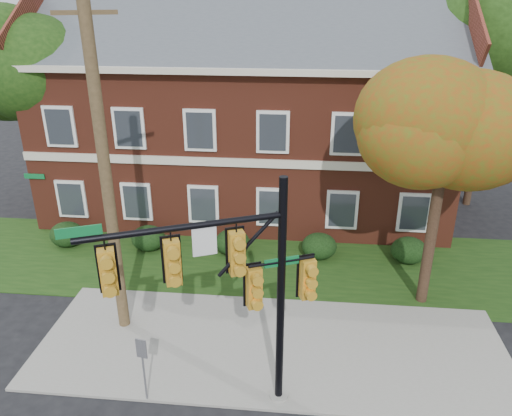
# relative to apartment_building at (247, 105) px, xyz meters

# --- Properties ---
(ground) EXTENTS (120.00, 120.00, 0.00)m
(ground) POSITION_rel_apartment_building_xyz_m (2.00, -11.95, -4.99)
(ground) COLOR black
(ground) RESTS_ON ground
(sidewalk) EXTENTS (14.00, 5.00, 0.08)m
(sidewalk) POSITION_rel_apartment_building_xyz_m (2.00, -10.95, -4.95)
(sidewalk) COLOR gray
(sidewalk) RESTS_ON ground
(grass_strip) EXTENTS (30.00, 6.00, 0.04)m
(grass_strip) POSITION_rel_apartment_building_xyz_m (2.00, -5.95, -4.97)
(grass_strip) COLOR #193811
(grass_strip) RESTS_ON ground
(apartment_building) EXTENTS (18.80, 8.80, 9.74)m
(apartment_building) POSITION_rel_apartment_building_xyz_m (0.00, 0.00, 0.00)
(apartment_building) COLOR maroon
(apartment_building) RESTS_ON ground
(hedge_far_left) EXTENTS (1.40, 1.26, 1.05)m
(hedge_far_left) POSITION_rel_apartment_building_xyz_m (-7.00, -5.25, -4.46)
(hedge_far_left) COLOR black
(hedge_far_left) RESTS_ON ground
(hedge_left) EXTENTS (1.40, 1.26, 1.05)m
(hedge_left) POSITION_rel_apartment_building_xyz_m (-3.50, -5.25, -4.46)
(hedge_left) COLOR black
(hedge_left) RESTS_ON ground
(hedge_center) EXTENTS (1.40, 1.26, 1.05)m
(hedge_center) POSITION_rel_apartment_building_xyz_m (0.00, -5.25, -4.46)
(hedge_center) COLOR black
(hedge_center) RESTS_ON ground
(hedge_right) EXTENTS (1.40, 1.26, 1.05)m
(hedge_right) POSITION_rel_apartment_building_xyz_m (3.50, -5.25, -4.46)
(hedge_right) COLOR black
(hedge_right) RESTS_ON ground
(hedge_far_right) EXTENTS (1.40, 1.26, 1.05)m
(hedge_far_right) POSITION_rel_apartment_building_xyz_m (7.00, -5.25, -4.46)
(hedge_far_right) COLOR black
(hedge_far_right) RESTS_ON ground
(tree_near_right) EXTENTS (4.50, 4.25, 8.58)m
(tree_near_right) POSITION_rel_apartment_building_xyz_m (7.22, -8.09, 1.68)
(tree_near_right) COLOR black
(tree_near_right) RESTS_ON ground
(tree_left_rear) EXTENTS (5.40, 5.10, 8.88)m
(tree_left_rear) POSITION_rel_apartment_building_xyz_m (-9.73, -1.12, 1.69)
(tree_left_rear) COLOR black
(tree_left_rear) RESTS_ON ground
(tree_right_rear) EXTENTS (6.30, 5.95, 10.62)m
(tree_right_rear) POSITION_rel_apartment_building_xyz_m (11.31, 0.86, 3.13)
(tree_right_rear) COLOR black
(tree_right_rear) RESTS_ON ground
(tree_far_rear) EXTENTS (6.84, 6.46, 11.52)m
(tree_far_rear) POSITION_rel_apartment_building_xyz_m (1.34, 7.84, 3.86)
(tree_far_rear) COLOR black
(tree_far_rear) RESTS_ON ground
(traffic_signal) EXTENTS (5.21, 2.30, 6.24)m
(traffic_signal) POSITION_rel_apartment_building_xyz_m (1.30, -13.39, -1.11)
(traffic_signal) COLOR gray
(traffic_signal) RESTS_ON ground
(utility_pole) EXTENTS (1.49, 0.76, 10.20)m
(utility_pole) POSITION_rel_apartment_building_xyz_m (-2.77, -10.34, 0.18)
(utility_pole) COLOR #473721
(utility_pole) RESTS_ON ground
(sign_post) EXTENTS (0.29, 0.09, 1.98)m
(sign_post) POSITION_rel_apartment_building_xyz_m (-1.10, -13.39, -3.64)
(sign_post) COLOR slate
(sign_post) RESTS_ON ground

